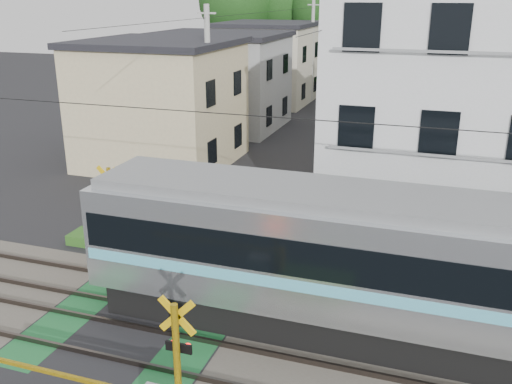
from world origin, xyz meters
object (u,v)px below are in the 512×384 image
(crossing_signal_far, at_px, (125,233))
(commuter_train, at_px, (456,276))
(pedestrian, at_px, (334,105))
(apartment_block, at_px, (480,107))

(crossing_signal_far, bearing_deg, commuter_train, -13.02)
(crossing_signal_far, bearing_deg, pedestrian, 84.70)
(commuter_train, relative_size, pedestrian, 10.73)
(commuter_train, height_order, apartment_block, apartment_block)
(apartment_block, xyz_separation_m, pedestrian, (-8.81, 18.70, -3.78))
(commuter_train, xyz_separation_m, apartment_block, (0.47, 8.29, 2.60))
(crossing_signal_far, relative_size, pedestrian, 2.71)
(pedestrian, bearing_deg, crossing_signal_far, 106.50)
(commuter_train, height_order, crossing_signal_far, commuter_train)
(pedestrian, bearing_deg, apartment_block, 137.03)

